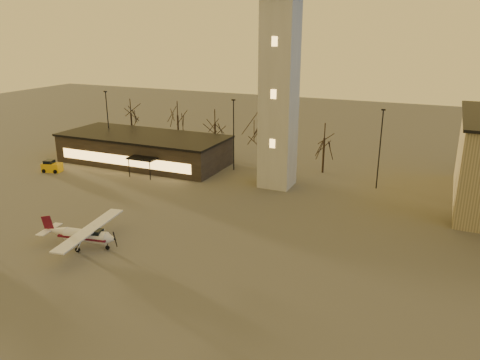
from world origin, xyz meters
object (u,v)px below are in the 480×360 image
object	(u,v)px
terminal	(144,149)
cessna_front	(88,238)
service_cart	(52,167)
control_tower	(280,56)

from	to	relation	value
terminal	cessna_front	size ratio (longest dim) A/B	2.51
cessna_front	service_cart	bearing A→B (deg)	132.32
terminal	cessna_front	distance (m)	28.91
control_tower	cessna_front	xyz separation A→B (m)	(-9.88, -24.24, -15.37)
control_tower	cessna_front	bearing A→B (deg)	-112.19
control_tower	cessna_front	size ratio (longest dim) A/B	3.22
terminal	control_tower	bearing A→B (deg)	-5.15
cessna_front	control_tower	bearing A→B (deg)	58.49
cessna_front	service_cart	xyz separation A→B (m)	(-21.37, 16.91, -0.31)
control_tower	service_cart	distance (m)	35.73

